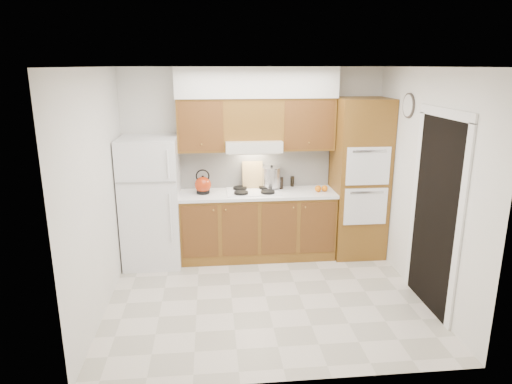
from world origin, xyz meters
TOP-DOWN VIEW (x-y plane):
  - floor at (0.00, 0.00)m, footprint 3.60×3.60m
  - ceiling at (0.00, 0.00)m, footprint 3.60×3.60m
  - wall_back at (0.00, 1.50)m, footprint 3.60×0.02m
  - wall_left at (-1.80, 0.00)m, footprint 0.02×3.00m
  - wall_right at (1.80, 0.00)m, footprint 0.02×3.00m
  - fridge at (-1.41, 1.14)m, footprint 0.75×0.72m
  - base_cabinets at (0.02, 1.20)m, footprint 2.11×0.60m
  - countertop at (0.03, 1.19)m, footprint 2.13×0.62m
  - backsplash at (0.02, 1.49)m, footprint 2.11×0.03m
  - oven_cabinet at (1.44, 1.18)m, footprint 0.70×0.65m
  - upper_cab_left at (-0.71, 1.33)m, footprint 0.63×0.33m
  - upper_cab_right at (0.72, 1.33)m, footprint 0.73×0.33m
  - range_hood at (-0.02, 1.27)m, footprint 0.75×0.45m
  - upper_cab_over_hood at (-0.02, 1.33)m, footprint 0.75×0.33m
  - soffit at (0.03, 1.32)m, footprint 2.13×0.36m
  - cooktop at (-0.02, 1.21)m, footprint 0.74×0.50m
  - doorway at (1.79, -0.35)m, footprint 0.02×0.90m
  - wall_clock at (1.79, 0.55)m, footprint 0.02×0.30m
  - kettle at (-0.71, 1.20)m, footprint 0.28×0.28m
  - cutting_board at (-0.02, 1.40)m, footprint 0.28×0.10m
  - stock_pot at (0.24, 1.35)m, footprint 0.29×0.29m
  - condiment_a at (0.31, 1.36)m, footprint 0.08×0.08m
  - condiment_b at (0.38, 1.33)m, footprint 0.07×0.07m
  - condiment_c at (0.55, 1.45)m, footprint 0.06×0.06m
  - orange_near at (0.95, 1.14)m, footprint 0.10×0.10m
  - orange_far at (0.85, 1.12)m, footprint 0.11×0.11m

SIDE VIEW (x-z plane):
  - floor at x=0.00m, z-range 0.00..0.00m
  - base_cabinets at x=0.02m, z-range 0.00..0.90m
  - fridge at x=-1.41m, z-range 0.00..1.72m
  - countertop at x=0.03m, z-range 0.90..0.94m
  - cooktop at x=-0.02m, z-range 0.94..0.95m
  - orange_near at x=0.95m, z-range 0.94..1.02m
  - orange_far at x=0.85m, z-range 0.94..1.03m
  - condiment_c at x=0.55m, z-range 0.94..1.09m
  - condiment_b at x=0.38m, z-range 0.94..1.11m
  - condiment_a at x=0.31m, z-range 0.94..1.15m
  - doorway at x=1.79m, z-range 0.00..2.10m
  - kettle at x=-0.71m, z-range 0.95..1.17m
  - oven_cabinet at x=1.44m, z-range 0.00..2.20m
  - stock_pot at x=0.24m, z-range 0.97..1.24m
  - cutting_board at x=-0.02m, z-range 0.95..1.33m
  - backsplash at x=0.02m, z-range 0.94..1.50m
  - wall_back at x=0.00m, z-range 0.00..2.60m
  - wall_left at x=-1.80m, z-range 0.00..2.60m
  - wall_right at x=1.80m, z-range 0.00..2.60m
  - range_hood at x=-0.02m, z-range 1.50..1.65m
  - upper_cab_left at x=-0.71m, z-range 1.50..2.20m
  - upper_cab_right at x=0.72m, z-range 1.50..2.20m
  - upper_cab_over_hood at x=-0.02m, z-range 1.65..2.20m
  - wall_clock at x=1.79m, z-range 2.00..2.30m
  - soffit at x=0.03m, z-range 2.20..2.60m
  - ceiling at x=0.00m, z-range 2.60..2.60m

